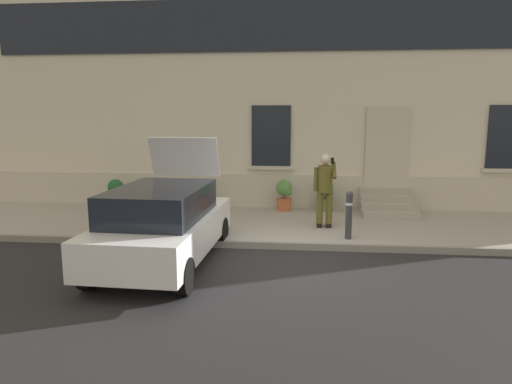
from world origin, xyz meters
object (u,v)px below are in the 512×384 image
Objects in this scene: bollard_far_left at (158,209)px; person_on_phone at (325,186)px; planter_cream at (200,194)px; planter_terracotta at (284,194)px; bollard_near_person at (349,213)px; planter_charcoal at (116,193)px; planter_olive at (325,195)px; hatchback_car_white at (164,223)px.

person_on_phone reaches higher than bollard_far_left.
planter_cream and planter_terracotta have the same top height.
planter_charcoal is (-6.21, 2.47, -0.11)m from bollard_near_person.
bollard_far_left is 1.22× the size of planter_terracotta.
planter_charcoal is 5.87m from planter_olive.
person_on_phone is 3.82m from planter_cream.
hatchback_car_white reaches higher than bollard_near_person.
person_on_phone is (3.11, 2.54, 0.35)m from hatchback_car_white.
bollard_near_person is 6.68m from planter_charcoal.
planter_charcoal is 2.37m from planter_cream.
bollard_far_left reaches higher than planter_charcoal.
planter_olive is at bearing 3.73° from planter_charcoal.
bollard_near_person is 1.22× the size of planter_olive.
planter_terracotta is 1.00× the size of planter_olive.
bollard_far_left is at bearing 111.50° from hatchback_car_white.
bollard_near_person reaches higher than planter_terracotta.
hatchback_car_white is 4.79× the size of planter_charcoal.
person_on_phone is at bearing 14.24° from bollard_far_left.
planter_terracotta is 1.14m from planter_olive.
bollard_far_left is 4.80m from planter_olive.
bollard_near_person is 2.88m from planter_olive.
planter_olive is (-0.35, 2.85, -0.11)m from bollard_near_person.
planter_olive is (1.14, 0.06, 0.00)m from planter_terracotta.
hatchback_car_white is 3.95× the size of bollard_far_left.
planter_olive is (0.12, 1.91, -0.55)m from person_on_phone.
planter_cream is (-3.38, 1.71, -0.55)m from person_on_phone.
bollard_near_person is 1.00× the size of bollard_far_left.
planter_cream is at bearing 145.33° from bollard_near_person.
bollard_far_left is 3.90m from planter_terracotta.
planter_cream is (2.36, 0.19, 0.00)m from planter_charcoal.
planter_cream is at bearing 82.22° from bollard_far_left.
bollard_near_person is 1.15m from person_on_phone.
person_on_phone is (-0.47, 0.95, 0.44)m from bollard_near_person.
planter_terracotta is (2.72, 2.79, -0.11)m from bollard_far_left.
planter_cream is 1.00× the size of planter_olive.
planter_olive is at bearing 97.50° from person_on_phone.
person_on_phone is 5.96m from planter_charcoal.
bollard_far_left is 1.22× the size of planter_olive.
bollard_far_left is at bearing 180.00° from bollard_near_person.
person_on_phone is at bearing 39.24° from hatchback_car_white.
planter_olive is at bearing 36.48° from bollard_far_left.
bollard_far_left is 3.88m from person_on_phone.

